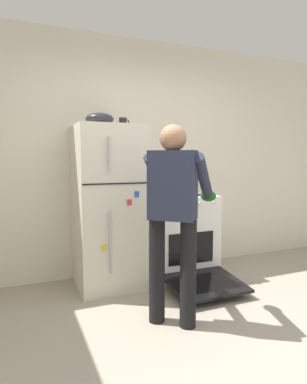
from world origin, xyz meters
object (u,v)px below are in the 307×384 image
Objects in this scene: refrigerator at (109,207)px; pepper_mill at (193,184)px; person_cook at (174,206)px; mixing_bowl at (100,119)px; stove_range at (178,236)px; red_pot at (167,190)px; coffee_mug at (123,122)px.

refrigerator is 9.15× the size of pepper_mill.
person_cook is 1.31m from mixing_bowl.
refrigerator is at bearing 178.74° from stove_range.
refrigerator is at bearing -0.22° from mixing_bowl.
stove_range is at bearing -1.16° from mixing_bowl.
pepper_mill is (0.30, 0.22, 0.57)m from stove_range.
mixing_bowl is at bearing -170.46° from pepper_mill.
pepper_mill is at bearing 55.02° from person_cook.
red_pot is at bearing -151.48° from pepper_mill.
mixing_bowl is (-0.35, 1.00, 0.77)m from person_cook.
person_cook is at bearing -118.80° from stove_range.
refrigerator is 1.35× the size of stove_range.
coffee_mug is (0.18, 0.05, 0.88)m from refrigerator.
person_cook is (0.27, -1.00, 0.12)m from refrigerator.
mixing_bowl is (-1.19, -0.20, 0.71)m from pepper_mill.
mixing_bowl reaches higher than pepper_mill.
refrigerator is 0.90m from coffee_mug.
stove_range is 4.38× the size of mixing_bowl.
coffee_mug is at bearing 167.94° from red_pot.
mixing_bowl is at bearing 109.34° from person_cook.
mixing_bowl is at bearing 178.84° from stove_range.
person_cook is at bearing -124.98° from pepper_mill.
pepper_mill is at bearing 9.54° from mixing_bowl.
pepper_mill is 0.65× the size of mixing_bowl.
pepper_mill reaches higher than stove_range.
red_pot is 1.04m from mixing_bowl.
coffee_mug is at bearing 10.78° from mixing_bowl.
coffee_mug reaches higher than stove_range.
person_cook is at bearing -70.66° from mixing_bowl.
stove_range is 0.68m from pepper_mill.
pepper_mill is at bearing 9.18° from coffee_mug.
mixing_bowl is at bearing -169.22° from coffee_mug.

